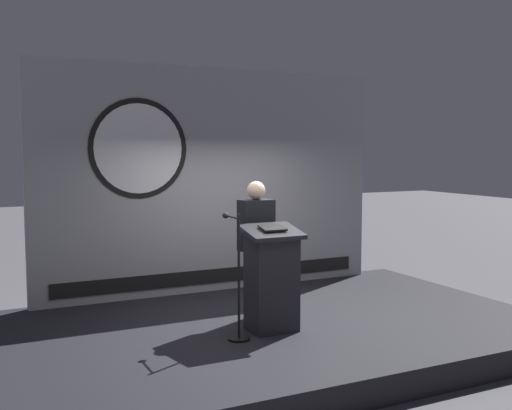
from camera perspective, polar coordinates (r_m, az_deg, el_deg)
ground_plane at (r=7.58m, az=1.65°, el=-12.90°), size 40.00×40.00×0.00m
stage_platform at (r=7.53m, az=1.65°, el=-11.82°), size 6.40×4.00×0.30m
banner_display at (r=8.87m, az=-4.14°, el=2.29°), size 5.15×0.12×3.20m
podium at (r=7.01m, az=1.46°, el=-6.86°), size 0.64×0.50×1.21m
speaker_person at (r=7.40m, az=0.01°, el=-4.13°), size 0.40×0.26×1.67m
microphone_stand at (r=6.74m, az=-1.77°, el=-8.39°), size 0.24×0.51×1.37m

